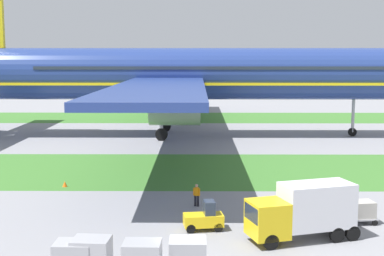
# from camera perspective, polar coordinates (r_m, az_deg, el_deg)

# --- Properties ---
(grass_strip_near) EXTENTS (320.00, 17.25, 0.01)m
(grass_strip_near) POSITION_cam_1_polar(r_m,az_deg,el_deg) (54.44, -0.21, -4.48)
(grass_strip_near) COLOR #3D752D
(grass_strip_near) RESTS_ON ground
(grass_strip_far) EXTENTS (320.00, 17.25, 0.01)m
(grass_strip_far) POSITION_cam_1_polar(r_m,az_deg,el_deg) (100.38, 0.07, 1.13)
(grass_strip_far) COLOR #3D752D
(grass_strip_far) RESTS_ON ground
(airliner) EXTENTS (69.55, 85.34, 25.00)m
(airliner) POSITION_cam_1_polar(r_m,az_deg,el_deg) (76.54, -1.26, 5.81)
(airliner) COLOR navy
(airliner) RESTS_ON ground
(baggage_tug) EXTENTS (2.76, 1.65, 1.97)m
(baggage_tug) POSITION_cam_1_polar(r_m,az_deg,el_deg) (35.98, 1.34, -9.56)
(baggage_tug) COLOR yellow
(baggage_tug) RESTS_ON ground
(cargo_dolly_lead) EXTENTS (2.39, 1.80, 1.55)m
(cargo_dolly_lead) POSITION_cam_1_polar(r_m,az_deg,el_deg) (37.04, 9.13, -8.98)
(cargo_dolly_lead) COLOR #A3A3A8
(cargo_dolly_lead) RESTS_ON ground
(cargo_dolly_second) EXTENTS (2.39, 1.80, 1.55)m
(cargo_dolly_second) POSITION_cam_1_polar(r_m,az_deg,el_deg) (37.96, 13.38, -8.68)
(cargo_dolly_second) COLOR #A3A3A8
(cargo_dolly_second) RESTS_ON ground
(cargo_dolly_third) EXTENTS (2.39, 1.80, 1.55)m
(cargo_dolly_third) POSITION_cam_1_polar(r_m,az_deg,el_deg) (39.08, 17.39, -8.35)
(cargo_dolly_third) COLOR #A3A3A8
(cargo_dolly_third) RESTS_ON ground
(catering_truck) EXTENTS (7.32, 4.24, 3.58)m
(catering_truck) POSITION_cam_1_polar(r_m,az_deg,el_deg) (34.48, 11.78, -8.52)
(catering_truck) COLOR yellow
(catering_truck) RESTS_ON ground
(ground_crew_marshaller) EXTENTS (0.53, 0.36, 1.74)m
(ground_crew_marshaller) POSITION_cam_1_polar(r_m,az_deg,el_deg) (41.37, 0.49, -7.07)
(ground_crew_marshaller) COLOR black
(ground_crew_marshaller) RESTS_ON ground
(uld_container_0) EXTENTS (2.02, 1.62, 1.59)m
(uld_container_0) POSITION_cam_1_polar(r_m,az_deg,el_deg) (30.26, -12.51, -13.18)
(uld_container_0) COLOR #A3A3A8
(uld_container_0) RESTS_ON ground
(uld_container_2) EXTENTS (2.11, 1.74, 1.78)m
(uld_container_2) POSITION_cam_1_polar(r_m,az_deg,el_deg) (30.06, -10.66, -13.09)
(uld_container_2) COLOR #A3A3A8
(uld_container_2) RESTS_ON ground
(uld_container_3) EXTENTS (2.00, 1.60, 1.60)m
(uld_container_3) POSITION_cam_1_polar(r_m,az_deg,el_deg) (29.91, -0.45, -13.24)
(uld_container_3) COLOR #A3A3A8
(uld_container_3) RESTS_ON ground
(taxiway_marker_1) EXTENTS (0.44, 0.44, 0.50)m
(taxiway_marker_1) POSITION_cam_1_polar(r_m,az_deg,el_deg) (48.83, -13.40, -5.82)
(taxiway_marker_1) COLOR orange
(taxiway_marker_1) RESTS_ON ground
(distant_tree_line) EXTENTS (175.57, 9.95, 12.11)m
(distant_tree_line) POSITION_cam_1_polar(r_m,az_deg,el_deg) (148.70, -2.62, 5.99)
(distant_tree_line) COLOR #4C3823
(distant_tree_line) RESTS_ON ground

